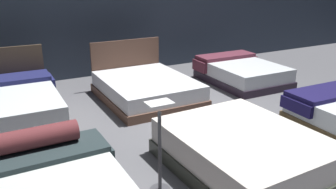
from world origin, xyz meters
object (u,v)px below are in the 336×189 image
(bed_4, at_px, (146,88))
(price_sign, at_px, (160,158))
(bed_5, at_px, (241,72))
(bed_1, at_px, (244,151))
(bed_3, at_px, (13,105))

(bed_4, bearing_deg, price_sign, -111.90)
(bed_5, relative_size, price_sign, 1.78)
(bed_1, bearing_deg, price_sign, 174.07)
(bed_1, bearing_deg, bed_3, 125.95)
(bed_4, relative_size, price_sign, 1.93)
(bed_3, bearing_deg, bed_5, 0.14)
(bed_1, bearing_deg, bed_4, 87.73)
(bed_1, relative_size, price_sign, 1.92)
(bed_4, distance_m, bed_5, 2.39)
(bed_3, bearing_deg, bed_1, -51.08)
(bed_3, xyz_separation_m, price_sign, (1.24, -2.99, 0.15))
(bed_3, distance_m, bed_4, 2.41)
(bed_1, xyz_separation_m, bed_5, (2.42, 2.98, -0.02))
(bed_1, distance_m, bed_5, 3.84)
(bed_5, height_order, price_sign, price_sign)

